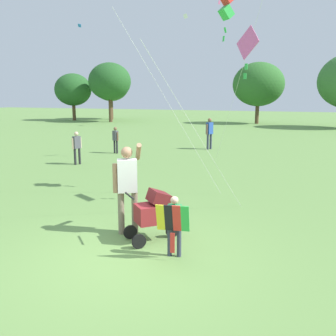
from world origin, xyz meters
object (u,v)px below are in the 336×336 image
(kite_adult_black, at_px, (245,49))
(person_red_shirt, at_px, (77,145))
(person_adult_flyer, at_px, (127,182))
(child_with_butterfly_kite, at_px, (174,221))
(person_couple_left, at_px, (115,138))
(stroller, at_px, (154,211))
(person_sitting_far, at_px, (209,131))
(kite_orange_delta, at_px, (226,6))

(kite_adult_black, xyz_separation_m, person_red_shirt, (-7.22, 3.49, -3.07))
(person_adult_flyer, bearing_deg, person_red_shirt, 131.47)
(kite_adult_black, bearing_deg, person_adult_flyer, -124.56)
(child_with_butterfly_kite, relative_size, person_couple_left, 0.86)
(kite_adult_black, distance_m, person_red_shirt, 8.58)
(stroller, height_order, person_red_shirt, person_red_shirt)
(kite_adult_black, bearing_deg, person_couple_left, 137.13)
(person_adult_flyer, height_order, stroller, person_adult_flyer)
(person_red_shirt, xyz_separation_m, person_sitting_far, (3.98, 6.08, 0.16))
(kite_adult_black, height_order, person_sitting_far, kite_adult_black)
(child_with_butterfly_kite, height_order, person_adult_flyer, person_adult_flyer)
(child_with_butterfly_kite, distance_m, kite_adult_black, 4.67)
(child_with_butterfly_kite, height_order, kite_orange_delta, kite_orange_delta)
(child_with_butterfly_kite, bearing_deg, kite_adult_black, 80.86)
(kite_adult_black, distance_m, person_couple_left, 10.27)
(child_with_butterfly_kite, relative_size, person_adult_flyer, 0.58)
(person_adult_flyer, bearing_deg, kite_orange_delta, 73.51)
(kite_adult_black, height_order, kite_orange_delta, kite_orange_delta)
(kite_orange_delta, bearing_deg, stroller, -96.66)
(person_adult_flyer, relative_size, kite_adult_black, 0.42)
(person_adult_flyer, distance_m, person_sitting_far, 12.28)
(stroller, bearing_deg, kite_orange_delta, 83.34)
(child_with_butterfly_kite, bearing_deg, kite_orange_delta, 92.18)
(kite_orange_delta, bearing_deg, person_couple_left, 139.23)
(person_adult_flyer, relative_size, stroller, 1.83)
(stroller, bearing_deg, person_adult_flyer, 165.21)
(person_adult_flyer, bearing_deg, person_couple_left, 120.01)
(child_with_butterfly_kite, bearing_deg, stroller, 137.90)
(person_adult_flyer, distance_m, kite_adult_black, 4.23)
(child_with_butterfly_kite, xyz_separation_m, person_couple_left, (-6.63, 10.02, 0.09))
(person_red_shirt, bearing_deg, kite_orange_delta, -20.29)
(person_red_shirt, distance_m, person_couple_left, 3.17)
(kite_orange_delta, height_order, person_sitting_far, kite_orange_delta)
(person_sitting_far, distance_m, person_couple_left, 4.90)
(person_sitting_far, xyz_separation_m, person_couple_left, (-3.93, -2.91, -0.20))
(person_sitting_far, bearing_deg, kite_adult_black, -71.30)
(kite_adult_black, distance_m, kite_orange_delta, 1.79)
(stroller, height_order, kite_adult_black, kite_adult_black)
(stroller, relative_size, person_red_shirt, 0.77)
(person_adult_flyer, distance_m, stroller, 0.82)
(child_with_butterfly_kite, height_order, kite_adult_black, kite_adult_black)
(stroller, distance_m, person_sitting_far, 12.54)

